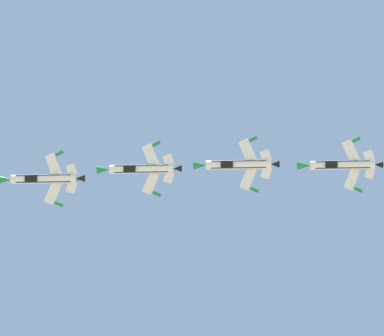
% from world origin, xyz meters
% --- Properties ---
extents(fighter_jet_lead, '(15.37, 8.99, 6.47)m').
position_xyz_m(fighter_jet_lead, '(-6.31, 80.82, 120.84)').
color(fighter_jet_lead, silver).
extents(fighter_jet_left_wing, '(15.37, 9.03, 6.35)m').
position_xyz_m(fighter_jet_left_wing, '(10.36, 74.42, 123.76)').
color(fighter_jet_left_wing, silver).
extents(fighter_jet_right_wing, '(15.37, 9.04, 6.31)m').
position_xyz_m(fighter_jet_right_wing, '(26.74, 66.69, 122.53)').
color(fighter_jet_right_wing, silver).
extents(fighter_jet_left_outer, '(15.37, 8.97, 6.51)m').
position_xyz_m(fighter_jet_left_outer, '(45.35, 60.88, 123.86)').
color(fighter_jet_left_outer, silver).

